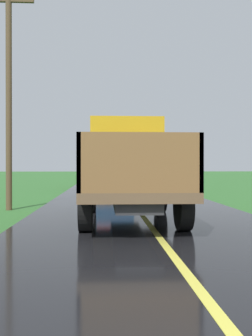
# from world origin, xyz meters

# --- Properties ---
(banana_truck_near) EXTENTS (2.38, 5.82, 2.80)m
(banana_truck_near) POSITION_xyz_m (-0.42, 10.03, 1.48)
(banana_truck_near) COLOR #2D2D30
(banana_truck_near) RESTS_ON road_surface
(banana_truck_far) EXTENTS (2.38, 5.81, 2.80)m
(banana_truck_far) POSITION_xyz_m (-0.51, 24.93, 1.48)
(banana_truck_far) COLOR #2D2D30
(banana_truck_far) RESTS_ON road_surface
(utility_pole_roadside) EXTENTS (1.66, 0.20, 7.37)m
(utility_pole_roadside) POSITION_xyz_m (-4.24, 12.32, 3.93)
(utility_pole_roadside) COLOR brown
(utility_pole_roadside) RESTS_ON ground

